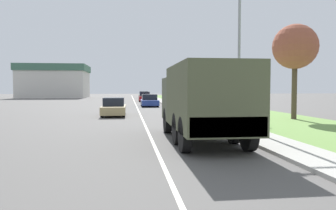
{
  "coord_description": "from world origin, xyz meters",
  "views": [
    {
      "loc": [
        -0.93,
        -0.45,
        2.1
      ],
      "look_at": [
        0.79,
        13.78,
        1.38
      ],
      "focal_mm": 35.0,
      "sensor_mm": 36.0,
      "label": 1
    }
  ],
  "objects_px": {
    "military_truck": "(203,99)",
    "car_fourth_ahead": "(144,95)",
    "car_nearest_ahead": "(114,107)",
    "lamp_post": "(236,35)",
    "car_third_ahead": "(145,97)",
    "car_second_ahead": "(149,101)"
  },
  "relations": [
    {
      "from": "car_nearest_ahead",
      "to": "lamp_post",
      "type": "height_order",
      "value": "lamp_post"
    },
    {
      "from": "car_nearest_ahead",
      "to": "lamp_post",
      "type": "relative_size",
      "value": 0.56
    },
    {
      "from": "military_truck",
      "to": "car_fourth_ahead",
      "type": "height_order",
      "value": "military_truck"
    },
    {
      "from": "car_third_ahead",
      "to": "lamp_post",
      "type": "bearing_deg",
      "value": -85.33
    },
    {
      "from": "car_second_ahead",
      "to": "car_fourth_ahead",
      "type": "distance_m",
      "value": 28.68
    },
    {
      "from": "lamp_post",
      "to": "car_third_ahead",
      "type": "bearing_deg",
      "value": 94.67
    },
    {
      "from": "car_nearest_ahead",
      "to": "car_third_ahead",
      "type": "height_order",
      "value": "car_third_ahead"
    },
    {
      "from": "car_third_ahead",
      "to": "lamp_post",
      "type": "relative_size",
      "value": 0.55
    },
    {
      "from": "military_truck",
      "to": "car_third_ahead",
      "type": "xyz_separation_m",
      "value": [
        -0.36,
        39.89,
        -0.97
      ]
    },
    {
      "from": "military_truck",
      "to": "lamp_post",
      "type": "bearing_deg",
      "value": 55.5
    },
    {
      "from": "military_truck",
      "to": "car_nearest_ahead",
      "type": "distance_m",
      "value": 13.53
    },
    {
      "from": "lamp_post",
      "to": "car_nearest_ahead",
      "type": "bearing_deg",
      "value": 126.06
    },
    {
      "from": "car_third_ahead",
      "to": "lamp_post",
      "type": "xyz_separation_m",
      "value": [
        2.95,
        -36.12,
        4.12
      ]
    },
    {
      "from": "car_third_ahead",
      "to": "lamp_post",
      "type": "height_order",
      "value": "lamp_post"
    },
    {
      "from": "car_nearest_ahead",
      "to": "lamp_post",
      "type": "xyz_separation_m",
      "value": [
        6.63,
        -9.11,
        4.2
      ]
    },
    {
      "from": "car_nearest_ahead",
      "to": "car_fourth_ahead",
      "type": "height_order",
      "value": "car_fourth_ahead"
    },
    {
      "from": "car_nearest_ahead",
      "to": "car_fourth_ahead",
      "type": "xyz_separation_m",
      "value": [
        4.21,
        41.4,
        0.06
      ]
    },
    {
      "from": "military_truck",
      "to": "car_third_ahead",
      "type": "height_order",
      "value": "military_truck"
    },
    {
      "from": "car_second_ahead",
      "to": "lamp_post",
      "type": "bearing_deg",
      "value": -82.02
    },
    {
      "from": "military_truck",
      "to": "car_fourth_ahead",
      "type": "xyz_separation_m",
      "value": [
        0.17,
        54.27,
        -0.99
      ]
    },
    {
      "from": "car_third_ahead",
      "to": "car_second_ahead",
      "type": "bearing_deg",
      "value": -90.45
    },
    {
      "from": "car_nearest_ahead",
      "to": "car_second_ahead",
      "type": "height_order",
      "value": "car_second_ahead"
    }
  ]
}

